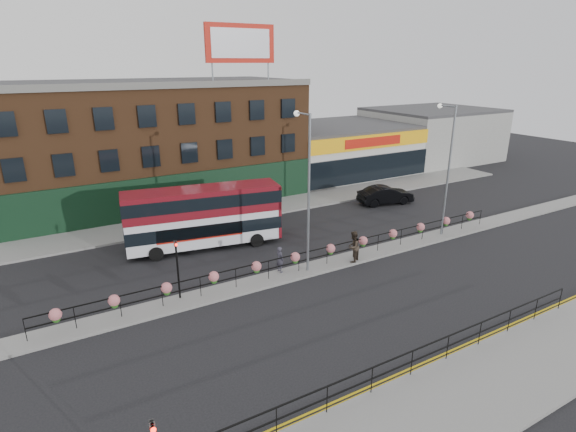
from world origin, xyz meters
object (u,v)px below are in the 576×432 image
pedestrian_a (280,259)px  pedestrian_b (353,247)px  lamp_column_east (447,160)px  double_decker_bus (204,211)px  car (386,195)px  lamp_column_west (307,180)px

pedestrian_a → pedestrian_b: (4.57, -0.99, 0.20)m
pedestrian_a → pedestrian_b: 4.68m
pedestrian_a → lamp_column_east: (12.88, -0.25, 4.54)m
pedestrian_b → lamp_column_east: size_ratio=0.22×
pedestrian_b → double_decker_bus: bearing=-74.5°
car → pedestrian_a: (-14.68, -7.45, 0.14)m
double_decker_bus → lamp_column_west: (3.83, -6.47, 3.04)m
pedestrian_b → lamp_column_west: size_ratio=0.22×
pedestrian_a → lamp_column_west: lamp_column_west is taller
pedestrian_b → lamp_column_east: lamp_column_east is taller
double_decker_bus → lamp_column_east: size_ratio=1.15×
double_decker_bus → pedestrian_b: double_decker_bus is taller
car → pedestrian_b: pedestrian_b is taller
pedestrian_b → lamp_column_west: 5.40m
pedestrian_b → lamp_column_west: (-3.06, 0.58, 4.42)m
double_decker_bus → lamp_column_west: lamp_column_west is taller
double_decker_bus → pedestrian_a: 6.68m
car → pedestrian_b: 13.18m
car → pedestrian_a: size_ratio=3.23×
car → pedestrian_a: bearing=129.3°
double_decker_bus → pedestrian_a: (2.32, -6.07, -1.57)m
pedestrian_a → lamp_column_west: bearing=-111.8°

